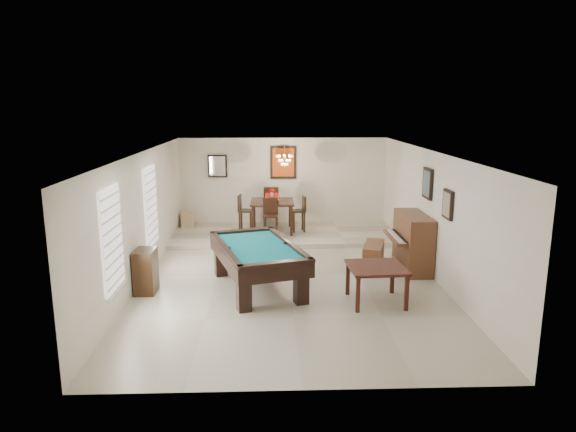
{
  "coord_description": "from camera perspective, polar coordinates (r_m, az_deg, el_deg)",
  "views": [
    {
      "loc": [
        -0.39,
        -10.37,
        3.55
      ],
      "look_at": [
        0.0,
        0.6,
        1.15
      ],
      "focal_mm": 32.0,
      "sensor_mm": 36.0,
      "label": 1
    }
  ],
  "objects": [
    {
      "name": "ceiling",
      "position": [
        10.42,
        0.12,
        7.1
      ],
      "size": [
        6.0,
        9.0,
        0.04
      ],
      "primitive_type": "cube",
      "color": "white",
      "rests_on": "wall_back"
    },
    {
      "name": "right_picture_upper",
      "position": [
        11.3,
        15.26,
        3.51
      ],
      "size": [
        0.06,
        0.55,
        0.65
      ],
      "primitive_type": "cube",
      "color": "slate",
      "rests_on": "wall_right"
    },
    {
      "name": "pool_table",
      "position": [
        10.09,
        -3.38,
        -5.72
      ],
      "size": [
        2.06,
        2.84,
        0.85
      ],
      "primitive_type": null,
      "rotation": [
        0.0,
        0.0,
        0.29
      ],
      "color": "black",
      "rests_on": "ground_plane"
    },
    {
      "name": "chandelier",
      "position": [
        13.64,
        -0.39,
        6.65
      ],
      "size": [
        0.44,
        0.44,
        0.6
      ],
      "primitive_type": null,
      "color": "#FFE5B2",
      "rests_on": "ceiling"
    },
    {
      "name": "corner_bench",
      "position": [
        14.93,
        -11.08,
        -0.39
      ],
      "size": [
        0.41,
        0.49,
        0.4
      ],
      "primitive_type": "cube",
      "rotation": [
        0.0,
        0.0,
        0.14
      ],
      "color": "tan",
      "rests_on": "dining_step"
    },
    {
      "name": "dining_chair_south",
      "position": [
        13.31,
        -1.97,
        -0.3
      ],
      "size": [
        0.39,
        0.39,
        1.04
      ],
      "primitive_type": null,
      "rotation": [
        0.0,
        0.0,
        0.0
      ],
      "color": "black",
      "rests_on": "dining_step"
    },
    {
      "name": "back_mirror",
      "position": [
        15.01,
        -7.84,
        5.52
      ],
      "size": [
        0.55,
        0.06,
        0.65
      ],
      "primitive_type": "cube",
      "color": "white",
      "rests_on": "wall_back"
    },
    {
      "name": "ground_plane",
      "position": [
        10.97,
        0.11,
        -6.6
      ],
      "size": [
        6.0,
        9.0,
        0.02
      ],
      "primitive_type": "cube",
      "color": "beige"
    },
    {
      "name": "window_left_rear",
      "position": [
        11.47,
        -15.0,
        1.11
      ],
      "size": [
        0.06,
        1.0,
        1.7
      ],
      "primitive_type": "cube",
      "color": "white",
      "rests_on": "wall_left"
    },
    {
      "name": "back_painting",
      "position": [
        14.92,
        -0.53,
        5.99
      ],
      "size": [
        0.75,
        0.06,
        0.95
      ],
      "primitive_type": "cube",
      "color": "#D84C14",
      "rests_on": "wall_back"
    },
    {
      "name": "dining_step",
      "position": [
        14.06,
        -0.39,
        -2.03
      ],
      "size": [
        6.0,
        2.5,
        0.12
      ],
      "primitive_type": "cube",
      "color": "beige",
      "rests_on": "ground_plane"
    },
    {
      "name": "upright_piano",
      "position": [
        11.46,
        13.01,
        -2.84
      ],
      "size": [
        0.82,
        1.47,
        1.23
      ],
      "primitive_type": null,
      "color": "brown",
      "rests_on": "ground_plane"
    },
    {
      "name": "dining_chair_north",
      "position": [
        14.79,
        -1.89,
        1.17
      ],
      "size": [
        0.43,
        0.43,
        1.13
      ],
      "primitive_type": null,
      "rotation": [
        0.0,
        0.0,
        3.16
      ],
      "color": "black",
      "rests_on": "dining_step"
    },
    {
      "name": "square_table",
      "position": [
        9.54,
        9.75,
        -7.48
      ],
      "size": [
        1.05,
        1.05,
        0.69
      ],
      "primitive_type": null,
      "rotation": [
        0.0,
        0.0,
        0.05
      ],
      "color": "black",
      "rests_on": "ground_plane"
    },
    {
      "name": "dining_table",
      "position": [
        14.04,
        -1.77,
        0.21
      ],
      "size": [
        1.17,
        1.17,
        0.97
      ],
      "primitive_type": null,
      "rotation": [
        0.0,
        0.0,
        -0.0
      ],
      "color": "black",
      "rests_on": "dining_step"
    },
    {
      "name": "wall_left",
      "position": [
        10.92,
        -15.81,
        -0.02
      ],
      "size": [
        0.04,
        9.0,
        2.6
      ],
      "primitive_type": "cube",
      "color": "silver",
      "rests_on": "ground_plane"
    },
    {
      "name": "flower_vase",
      "position": [
        13.93,
        -1.79,
        2.61
      ],
      "size": [
        0.16,
        0.16,
        0.23
      ],
      "primitive_type": null,
      "rotation": [
        0.0,
        0.0,
        -0.24
      ],
      "color": "#A9110E",
      "rests_on": "dining_table"
    },
    {
      "name": "wall_right",
      "position": [
        11.14,
        15.73,
        0.21
      ],
      "size": [
        0.04,
        9.0,
        2.6
      ],
      "primitive_type": "cube",
      "color": "silver",
      "rests_on": "ground_plane"
    },
    {
      "name": "window_left_front",
      "position": [
        8.83,
        -18.97,
        -2.44
      ],
      "size": [
        0.06,
        1.0,
        1.7
      ],
      "primitive_type": "cube",
      "color": "white",
      "rests_on": "wall_left"
    },
    {
      "name": "apothecary_chest",
      "position": [
        10.24,
        -15.52,
        -5.91
      ],
      "size": [
        0.38,
        0.56,
        0.85
      ],
      "primitive_type": "cube",
      "color": "black",
      "rests_on": "ground_plane"
    },
    {
      "name": "wall_back",
      "position": [
        15.04,
        -0.53,
        3.73
      ],
      "size": [
        6.0,
        0.04,
        2.6
      ],
      "primitive_type": "cube",
      "color": "silver",
      "rests_on": "ground_plane"
    },
    {
      "name": "piano_bench",
      "position": [
        11.47,
        9.48,
        -4.42
      ],
      "size": [
        0.66,
        1.07,
        0.56
      ],
      "primitive_type": "cube",
      "rotation": [
        0.0,
        0.0,
        -0.29
      ],
      "color": "brown",
      "rests_on": "ground_plane"
    },
    {
      "name": "right_picture_lower",
      "position": [
        10.12,
        17.34,
        1.24
      ],
      "size": [
        0.06,
        0.45,
        0.55
      ],
      "primitive_type": "cube",
      "color": "gray",
      "rests_on": "wall_right"
    },
    {
      "name": "wall_front",
      "position": [
        6.3,
        1.68,
        -8.6
      ],
      "size": [
        6.0,
        0.04,
        2.6
      ],
      "primitive_type": "cube",
      "color": "silver",
      "rests_on": "ground_plane"
    },
    {
      "name": "dining_chair_east",
      "position": [
        14.05,
        1.14,
        0.25
      ],
      "size": [
        0.41,
        0.41,
        0.98
      ],
      "primitive_type": null,
      "rotation": [
        0.0,
        0.0,
        -1.44
      ],
      "color": "black",
      "rests_on": "dining_step"
    },
    {
      "name": "dining_chair_west",
      "position": [
        14.01,
        -4.7,
        0.27
      ],
      "size": [
        0.42,
        0.42,
        1.02
      ],
      "primitive_type": null,
      "rotation": [
        0.0,
        0.0,
        1.45
      ],
      "color": "black",
      "rests_on": "dining_step"
    }
  ]
}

